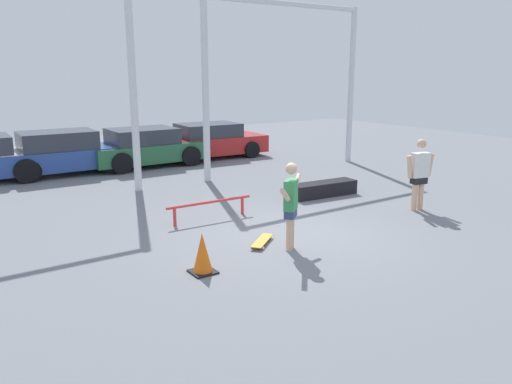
# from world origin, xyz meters

# --- Properties ---
(ground_plane) EXTENTS (36.00, 36.00, 0.00)m
(ground_plane) POSITION_xyz_m (0.00, 0.00, 0.00)
(ground_plane) COLOR slate
(skateboarder) EXTENTS (1.13, 0.94, 1.63)m
(skateboarder) POSITION_xyz_m (-0.52, -0.57, 0.91)
(skateboarder) COLOR #DBAD89
(skateboarder) RESTS_ON ground_plane
(skateboard) EXTENTS (0.79, 0.68, 0.08)m
(skateboard) POSITION_xyz_m (-0.78, -0.04, 0.06)
(skateboard) COLOR gold
(skateboard) RESTS_ON ground_plane
(grind_box) EXTENTS (1.89, 0.67, 0.37)m
(grind_box) POSITION_xyz_m (2.72, 2.13, 0.18)
(grind_box) COLOR black
(grind_box) RESTS_ON ground_plane
(grind_rail) EXTENTS (2.04, 0.13, 0.43)m
(grind_rail) POSITION_xyz_m (-0.82, 1.92, 0.33)
(grind_rail) COLOR red
(grind_rail) RESTS_ON ground_plane
(canopy_support_left) EXTENTS (6.01, 0.20, 5.30)m
(canopy_support_left) POSITION_xyz_m (-3.99, 5.47, 3.32)
(canopy_support_left) COLOR silver
(canopy_support_left) RESTS_ON ground_plane
(canopy_support_right) EXTENTS (6.01, 0.20, 5.30)m
(canopy_support_right) POSITION_xyz_m (3.99, 5.47, 3.32)
(canopy_support_right) COLOR silver
(canopy_support_right) RESTS_ON ground_plane
(parked_car_blue) EXTENTS (4.11, 1.94, 1.37)m
(parked_car_blue) POSITION_xyz_m (-2.21, 8.97, 0.67)
(parked_car_blue) COLOR #284793
(parked_car_blue) RESTS_ON ground_plane
(parked_car_green) EXTENTS (3.95, 1.97, 1.30)m
(parked_car_green) POSITION_xyz_m (0.52, 8.79, 0.64)
(parked_car_green) COLOR #28603D
(parked_car_green) RESTS_ON ground_plane
(parked_car_red) EXTENTS (4.08, 2.05, 1.29)m
(parked_car_red) POSITION_xyz_m (3.22, 9.01, 0.63)
(parked_car_red) COLOR red
(parked_car_red) RESTS_ON ground_plane
(bystander) EXTENTS (0.77, 0.30, 1.69)m
(bystander) POSITION_xyz_m (3.62, -0.15, 0.92)
(bystander) COLOR #DBAD89
(bystander) RESTS_ON ground_plane
(traffic_cone) EXTENTS (0.40, 0.40, 0.68)m
(traffic_cone) POSITION_xyz_m (-2.38, -0.62, 0.33)
(traffic_cone) COLOR black
(traffic_cone) RESTS_ON ground_plane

